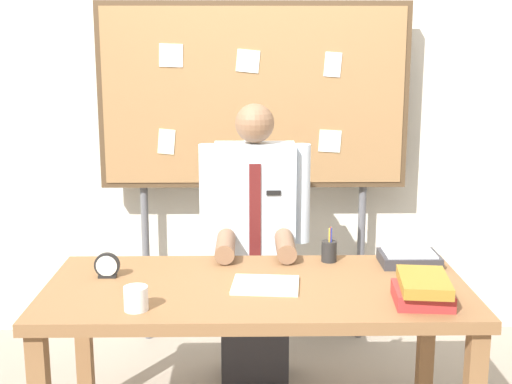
% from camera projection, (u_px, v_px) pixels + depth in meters
% --- Properties ---
extents(back_wall, '(6.40, 0.08, 2.70)m').
position_uv_depth(back_wall, '(253.00, 110.00, 4.04)').
color(back_wall, silver).
rests_on(back_wall, ground_plane).
extents(desk, '(1.74, 0.81, 0.76)m').
position_uv_depth(desk, '(257.00, 305.00, 2.86)').
color(desk, brown).
rests_on(desk, ground_plane).
extents(person, '(0.55, 0.56, 1.45)m').
position_uv_depth(person, '(255.00, 257.00, 3.49)').
color(person, '#2D2D33').
rests_on(person, ground_plane).
extents(bulletin_board, '(1.72, 0.09, 1.96)m').
position_uv_depth(bulletin_board, '(254.00, 100.00, 3.82)').
color(bulletin_board, '#4C3823').
rests_on(bulletin_board, ground_plane).
extents(book_stack, '(0.23, 0.31, 0.10)m').
position_uv_depth(book_stack, '(423.00, 290.00, 2.63)').
color(book_stack, '#B22D2D').
rests_on(book_stack, desk).
extents(open_notebook, '(0.29, 0.25, 0.01)m').
position_uv_depth(open_notebook, '(266.00, 285.00, 2.82)').
color(open_notebook, '#F4EFCC').
rests_on(open_notebook, desk).
extents(desk_clock, '(0.11, 0.04, 0.11)m').
position_uv_depth(desk_clock, '(107.00, 266.00, 2.92)').
color(desk_clock, black).
rests_on(desk_clock, desk).
extents(coffee_mug, '(0.09, 0.09, 0.09)m').
position_uv_depth(coffee_mug, '(136.00, 298.00, 2.56)').
color(coffee_mug, white).
rests_on(coffee_mug, desk).
extents(pen_holder, '(0.07, 0.07, 0.16)m').
position_uv_depth(pen_holder, '(329.00, 251.00, 3.14)').
color(pen_holder, '#262626').
rests_on(pen_holder, desk).
extents(paper_tray, '(0.26, 0.20, 0.06)m').
position_uv_depth(paper_tray, '(409.00, 258.00, 3.10)').
color(paper_tray, '#333338').
rests_on(paper_tray, desk).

